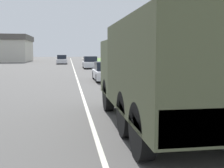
{
  "coord_description": "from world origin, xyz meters",
  "views": [
    {
      "loc": [
        -0.64,
        1.82,
        2.1
      ],
      "look_at": [
        0.72,
        10.64,
        1.08
      ],
      "focal_mm": 45.0,
      "sensor_mm": 36.0,
      "label": 1
    }
  ],
  "objects": [
    {
      "name": "grass_strip_right",
      "position": [
        8.9,
        40.0,
        0.01
      ],
      "size": [
        7.0,
        120.0,
        0.02
      ],
      "color": "#6B9347",
      "rests_on": "ground"
    },
    {
      "name": "car_third_ahead",
      "position": [
        -1.8,
        52.67,
        0.72
      ],
      "size": [
        1.82,
        4.74,
        1.6
      ],
      "color": "silver",
      "rests_on": "ground"
    },
    {
      "name": "lane_centre_stripe",
      "position": [
        0.0,
        40.0,
        0.0
      ],
      "size": [
        0.12,
        120.0,
        0.0
      ],
      "color": "silver",
      "rests_on": "ground"
    },
    {
      "name": "car_nearest_ahead",
      "position": [
        2.14,
        22.34,
        0.63
      ],
      "size": [
        1.88,
        4.25,
        1.38
      ],
      "color": "silver",
      "rests_on": "ground"
    },
    {
      "name": "sidewalk_right",
      "position": [
        4.5,
        40.0,
        0.06
      ],
      "size": [
        1.8,
        120.0,
        0.12
      ],
      "color": "#9E9B93",
      "rests_on": "ground"
    },
    {
      "name": "building_distant",
      "position": [
        -15.54,
        67.31,
        2.91
      ],
      "size": [
        13.04,
        13.61,
        5.74
      ],
      "color": "beige",
      "rests_on": "ground"
    },
    {
      "name": "car_second_ahead",
      "position": [
        2.15,
        38.47,
        0.7
      ],
      "size": [
        1.87,
        4.68,
        1.55
      ],
      "color": "silver",
      "rests_on": "ground"
    },
    {
      "name": "ground_plane",
      "position": [
        0.0,
        40.0,
        0.0
      ],
      "size": [
        180.0,
        180.0,
        0.0
      ],
      "primitive_type": "plane",
      "color": "#565451"
    },
    {
      "name": "military_truck",
      "position": [
        1.81,
        9.1,
        1.62
      ],
      "size": [
        2.42,
        7.03,
        2.87
      ],
      "color": "#545B3D",
      "rests_on": "ground"
    }
  ]
}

